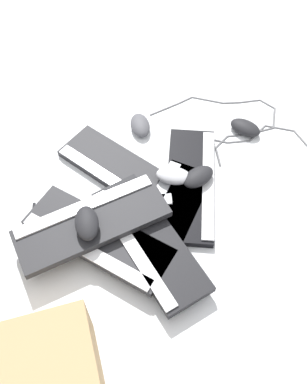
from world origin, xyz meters
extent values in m
plane|color=white|center=(0.00, 0.00, 0.00)|extent=(3.20, 3.20, 0.00)
cube|color=black|center=(0.09, -0.03, 0.01)|extent=(0.46, 0.30, 0.02)
cube|color=#B2B5BA|center=(0.07, -0.08, 0.03)|extent=(0.40, 0.19, 0.01)
cube|color=black|center=(-0.07, 0.06, 0.01)|extent=(0.43, 0.40, 0.02)
cube|color=#B2B5BA|center=(-0.04, 0.01, 0.03)|extent=(0.34, 0.30, 0.01)
cube|color=black|center=(-0.21, -0.04, 0.01)|extent=(0.35, 0.46, 0.02)
cube|color=silver|center=(-0.25, -0.01, 0.03)|extent=(0.24, 0.38, 0.01)
cube|color=#232326|center=(-0.03, -0.18, 0.01)|extent=(0.33, 0.46, 0.02)
cube|color=silver|center=(0.02, -0.15, 0.03)|extent=(0.22, 0.39, 0.01)
cube|color=#232326|center=(0.14, 0.03, 0.04)|extent=(0.37, 0.45, 0.02)
cube|color=silver|center=(0.18, 0.06, 0.06)|extent=(0.27, 0.37, 0.01)
cube|color=#232326|center=(0.14, 0.00, 0.07)|extent=(0.44, 0.16, 0.02)
cube|color=silver|center=(0.14, -0.06, 0.09)|extent=(0.42, 0.05, 0.01)
cube|color=black|center=(0.01, 0.10, 0.04)|extent=(0.19, 0.45, 0.02)
cube|color=silver|center=(0.06, 0.11, 0.06)|extent=(0.08, 0.42, 0.01)
ellipsoid|color=black|center=(-0.49, -0.16, 0.02)|extent=(0.11, 0.13, 0.04)
ellipsoid|color=black|center=(-0.23, -0.03, 0.05)|extent=(0.12, 0.09, 0.04)
ellipsoid|color=#4C4C51|center=(-0.16, -0.33, 0.02)|extent=(0.09, 0.12, 0.04)
ellipsoid|color=#B7B7BC|center=(-0.16, -0.07, 0.05)|extent=(0.13, 0.12, 0.04)
ellipsoid|color=black|center=(0.15, 0.01, 0.11)|extent=(0.09, 0.12, 0.04)
cylinder|color=#59595B|center=(-0.35, -0.10, 0.00)|extent=(0.03, 0.08, 0.01)
cylinder|color=#59595B|center=(-0.39, -0.15, 0.00)|extent=(0.07, 0.04, 0.01)
cylinder|color=#59595B|center=(-0.46, -0.15, 0.00)|extent=(0.07, 0.03, 0.01)
cylinder|color=#59595B|center=(-0.54, -0.14, 0.00)|extent=(0.10, 0.02, 0.01)
cylinder|color=#59595B|center=(-0.62, -0.17, 0.00)|extent=(0.07, 0.08, 0.01)
cylinder|color=#59595B|center=(-0.64, -0.24, 0.00)|extent=(0.03, 0.06, 0.01)
cylinder|color=#59595B|center=(-0.59, -0.28, 0.00)|extent=(0.08, 0.03, 0.01)
cylinder|color=#59595B|center=(-0.52, -0.30, 0.00)|extent=(0.06, 0.03, 0.01)
cylinder|color=#59595B|center=(-0.45, -0.35, 0.00)|extent=(0.10, 0.08, 0.01)
cylinder|color=#59595B|center=(-0.38, -0.39, 0.00)|extent=(0.06, 0.02, 0.01)
cylinder|color=#59595B|center=(-0.29, -0.38, 0.00)|extent=(0.12, 0.02, 0.01)
sphere|color=#59595B|center=(-0.34, -0.07, 0.00)|extent=(0.01, 0.01, 0.01)
sphere|color=#59595B|center=(-0.36, -0.14, 0.00)|extent=(0.01, 0.01, 0.01)
sphere|color=#59595B|center=(-0.43, -0.17, 0.00)|extent=(0.01, 0.01, 0.01)
sphere|color=#59595B|center=(-0.49, -0.14, 0.00)|extent=(0.01, 0.01, 0.01)
sphere|color=#59595B|center=(-0.59, -0.13, 0.00)|extent=(0.01, 0.01, 0.01)
sphere|color=#59595B|center=(-0.65, -0.21, 0.00)|extent=(0.01, 0.01, 0.01)
sphere|color=#59595B|center=(-0.63, -0.27, 0.00)|extent=(0.01, 0.01, 0.01)
sphere|color=#59595B|center=(-0.55, -0.29, 0.00)|extent=(0.01, 0.01, 0.01)
sphere|color=#59595B|center=(-0.50, -0.31, 0.00)|extent=(0.01, 0.01, 0.01)
sphere|color=#59595B|center=(-0.41, -0.39, 0.00)|extent=(0.01, 0.01, 0.01)
sphere|color=#59595B|center=(-0.35, -0.39, 0.00)|extent=(0.01, 0.01, 0.01)
sphere|color=#59595B|center=(-0.23, -0.38, 0.00)|extent=(0.01, 0.01, 0.01)
cylinder|color=#59595B|center=(-0.38, -0.17, 0.00)|extent=(0.06, 0.06, 0.01)
cylinder|color=#59595B|center=(-0.45, -0.13, 0.00)|extent=(0.08, 0.03, 0.01)
cylinder|color=#59595B|center=(-0.53, -0.13, 0.00)|extent=(0.09, 0.04, 0.01)
cylinder|color=#59595B|center=(-0.61, -0.12, 0.00)|extent=(0.08, 0.07, 0.01)
cylinder|color=#59595B|center=(-0.65, -0.03, 0.00)|extent=(0.01, 0.11, 0.01)
sphere|color=#59595B|center=(-0.35, -0.19, 0.00)|extent=(0.01, 0.01, 0.01)
sphere|color=#59595B|center=(-0.41, -0.14, 0.00)|extent=(0.01, 0.01, 0.01)
sphere|color=#59595B|center=(-0.48, -0.12, 0.00)|extent=(0.01, 0.01, 0.01)
sphere|color=#59595B|center=(-0.57, -0.15, 0.00)|extent=(0.01, 0.01, 0.01)
sphere|color=#59595B|center=(-0.65, -0.09, 0.00)|extent=(0.01, 0.01, 0.01)
cube|color=tan|center=(0.41, 0.34, 0.10)|extent=(0.35, 0.28, 0.20)
camera|label=1|loc=(0.24, 0.63, 1.13)|focal=40.00mm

